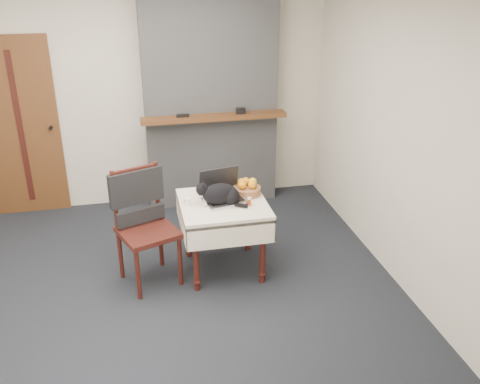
{
  "coord_description": "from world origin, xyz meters",
  "views": [
    {
      "loc": [
        -0.03,
        -4.05,
        2.77
      ],
      "look_at": [
        0.89,
        0.21,
        0.81
      ],
      "focal_mm": 40.0,
      "sensor_mm": 36.0,
      "label": 1
    }
  ],
  "objects_px": {
    "cat": "(221,194)",
    "chair": "(141,210)",
    "door": "(21,128)",
    "side_table": "(223,213)",
    "pill_bottle": "(249,201)",
    "laptop": "(223,192)",
    "cream_jar": "(187,202)",
    "fruit_basket": "(247,188)"
  },
  "relations": [
    {
      "from": "chair",
      "to": "pill_bottle",
      "type": "bearing_deg",
      "value": -29.67
    },
    {
      "from": "side_table",
      "to": "chair",
      "type": "relative_size",
      "value": 0.73
    },
    {
      "from": "pill_bottle",
      "to": "fruit_basket",
      "type": "xyz_separation_m",
      "value": [
        0.03,
        0.24,
        0.02
      ]
    },
    {
      "from": "cream_jar",
      "to": "pill_bottle",
      "type": "distance_m",
      "value": 0.55
    },
    {
      "from": "door",
      "to": "laptop",
      "type": "distance_m",
      "value": 2.57
    },
    {
      "from": "laptop",
      "to": "chair",
      "type": "xyz_separation_m",
      "value": [
        -0.74,
        -0.03,
        -0.09
      ]
    },
    {
      "from": "door",
      "to": "laptop",
      "type": "bearing_deg",
      "value": -40.37
    },
    {
      "from": "cat",
      "to": "chair",
      "type": "distance_m",
      "value": 0.72
    },
    {
      "from": "door",
      "to": "side_table",
      "type": "distance_m",
      "value": 2.62
    },
    {
      "from": "pill_bottle",
      "to": "chair",
      "type": "relative_size",
      "value": 0.07
    },
    {
      "from": "laptop",
      "to": "fruit_basket",
      "type": "bearing_deg",
      "value": 3.47
    },
    {
      "from": "side_table",
      "to": "cat",
      "type": "height_order",
      "value": "cat"
    },
    {
      "from": "side_table",
      "to": "cat",
      "type": "bearing_deg",
      "value": -122.36
    },
    {
      "from": "side_table",
      "to": "fruit_basket",
      "type": "distance_m",
      "value": 0.33
    },
    {
      "from": "door",
      "to": "cat",
      "type": "bearing_deg",
      "value": -42.52
    },
    {
      "from": "laptop",
      "to": "cream_jar",
      "type": "relative_size",
      "value": 6.04
    },
    {
      "from": "cream_jar",
      "to": "fruit_basket",
      "type": "distance_m",
      "value": 0.59
    },
    {
      "from": "laptop",
      "to": "cat",
      "type": "bearing_deg",
      "value": -120.35
    },
    {
      "from": "chair",
      "to": "fruit_basket",
      "type": "bearing_deg",
      "value": -15.25
    },
    {
      "from": "pill_bottle",
      "to": "cream_jar",
      "type": "bearing_deg",
      "value": 168.41
    },
    {
      "from": "side_table",
      "to": "cat",
      "type": "relative_size",
      "value": 1.73
    },
    {
      "from": "laptop",
      "to": "cat",
      "type": "relative_size",
      "value": 0.98
    },
    {
      "from": "cat",
      "to": "cream_jar",
      "type": "xyz_separation_m",
      "value": [
        -0.3,
        0.04,
        -0.06
      ]
    },
    {
      "from": "laptop",
      "to": "cream_jar",
      "type": "xyz_separation_m",
      "value": [
        -0.33,
        -0.06,
        -0.03
      ]
    },
    {
      "from": "cream_jar",
      "to": "chair",
      "type": "xyz_separation_m",
      "value": [
        -0.41,
        0.04,
        -0.06
      ]
    },
    {
      "from": "door",
      "to": "cat",
      "type": "distance_m",
      "value": 2.61
    },
    {
      "from": "side_table",
      "to": "laptop",
      "type": "xyz_separation_m",
      "value": [
        0.01,
        0.06,
        0.18
      ]
    },
    {
      "from": "laptop",
      "to": "cat",
      "type": "height_order",
      "value": "laptop"
    },
    {
      "from": "door",
      "to": "side_table",
      "type": "xyz_separation_m",
      "value": [
        1.94,
        -1.72,
        -0.41
      ]
    },
    {
      "from": "cat",
      "to": "fruit_basket",
      "type": "bearing_deg",
      "value": 41.89
    },
    {
      "from": "side_table",
      "to": "cream_jar",
      "type": "distance_m",
      "value": 0.36
    },
    {
      "from": "pill_bottle",
      "to": "chair",
      "type": "height_order",
      "value": "chair"
    },
    {
      "from": "cream_jar",
      "to": "side_table",
      "type": "bearing_deg",
      "value": 0.72
    },
    {
      "from": "cat",
      "to": "side_table",
      "type": "bearing_deg",
      "value": 68.13
    },
    {
      "from": "door",
      "to": "pill_bottle",
      "type": "height_order",
      "value": "door"
    },
    {
      "from": "fruit_basket",
      "to": "laptop",
      "type": "bearing_deg",
      "value": -164.27
    },
    {
      "from": "cat",
      "to": "pill_bottle",
      "type": "height_order",
      "value": "cat"
    },
    {
      "from": "door",
      "to": "cat",
      "type": "relative_size",
      "value": 4.45
    },
    {
      "from": "fruit_basket",
      "to": "chair",
      "type": "bearing_deg",
      "value": -174.39
    },
    {
      "from": "pill_bottle",
      "to": "fruit_basket",
      "type": "distance_m",
      "value": 0.25
    },
    {
      "from": "cream_jar",
      "to": "chair",
      "type": "bearing_deg",
      "value": 174.94
    },
    {
      "from": "cat",
      "to": "chair",
      "type": "height_order",
      "value": "chair"
    }
  ]
}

